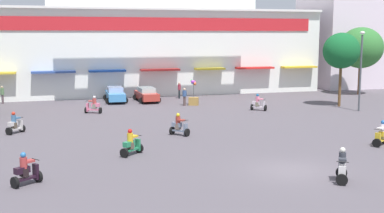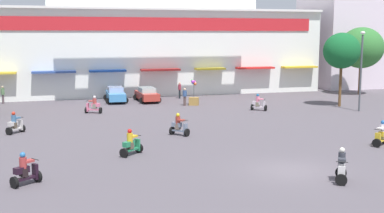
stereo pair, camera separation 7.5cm
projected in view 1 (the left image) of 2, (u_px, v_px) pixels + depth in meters
name	position (u px, v px, depth m)	size (l,w,h in m)	color
ground_plane	(209.00, 124.00, 36.56)	(128.00, 128.00, 0.00)	#534C53
colonial_building	(147.00, 18.00, 58.01)	(37.79, 18.80, 19.86)	white
flank_building_right	(354.00, 32.00, 63.04)	(11.97, 9.17, 13.86)	silver
plaza_tree_1	(361.00, 48.00, 53.74)	(4.84, 4.60, 7.38)	brown
plaza_tree_3	(341.00, 51.00, 44.88)	(3.44, 3.02, 6.77)	brown
parked_car_0	(115.00, 94.00, 48.49)	(2.30, 4.45, 1.49)	#3F86C3
parked_car_1	(147.00, 94.00, 48.77)	(2.34, 4.46, 1.42)	#AD352C
scooter_rider_0	(342.00, 168.00, 22.32)	(1.15, 1.42, 1.57)	black
scooter_rider_1	(382.00, 135.00, 29.55)	(1.48, 1.18, 1.54)	black
scooter_rider_2	(258.00, 104.00, 43.12)	(1.38, 1.27, 1.48)	black
scooter_rider_4	(26.00, 171.00, 21.77)	(1.38, 1.21, 1.52)	black
scooter_rider_6	(179.00, 126.00, 32.49)	(1.27, 1.33, 1.49)	black
scooter_rider_7	(131.00, 144.00, 27.18)	(1.44, 1.40, 1.50)	black
scooter_rider_8	(15.00, 124.00, 33.09)	(1.26, 1.33, 1.51)	black
scooter_rider_9	(93.00, 106.00, 41.54)	(1.48, 1.05, 1.50)	black
pedestrian_0	(179.00, 89.00, 51.08)	(0.43, 0.43, 1.70)	black
pedestrian_1	(2.00, 93.00, 47.29)	(0.45, 0.45, 1.71)	#554449
pedestrian_2	(185.00, 96.00, 45.96)	(0.53, 0.53, 1.66)	#513D3B
streetlamp_near	(361.00, 65.00, 42.26)	(0.40, 0.40, 6.88)	#474C51
balloon_vendor_cart	(194.00, 95.00, 46.24)	(1.06, 0.91, 2.45)	#A0793A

